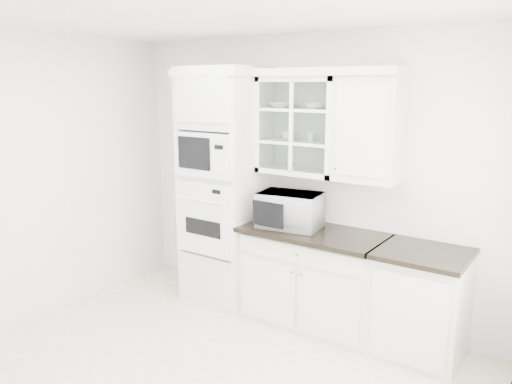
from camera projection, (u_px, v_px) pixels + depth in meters
The scene contains 12 objects.
room_shell at pixel (220, 145), 3.73m from camera, with size 4.00×3.50×2.70m.
oven_column at pixel (224, 188), 5.07m from camera, with size 0.76×0.68×2.40m.
base_cabinet_run at pixel (314, 277), 4.67m from camera, with size 1.32×0.67×0.92m.
extra_base_cabinet at pixel (421, 303), 4.11m from camera, with size 0.72×0.67×0.92m.
upper_cabinet_glass at pixel (300, 126), 4.63m from camera, with size 0.80×0.33×0.90m.
upper_cabinet_solid at pixel (369, 130), 4.25m from camera, with size 0.55×0.33×0.90m, color silver.
crown_molding at pixel (290, 72), 4.57m from camera, with size 2.14×0.38×0.07m, color white.
countertop_microwave at pixel (291, 210), 4.65m from camera, with size 0.56×0.47×0.33m, color white.
bowl_a at pixel (282, 105), 4.70m from camera, with size 0.24×0.24×0.06m, color white.
bowl_b at pixel (315, 106), 4.50m from camera, with size 0.18×0.18×0.06m, color white.
cup_a at pixel (289, 135), 4.73m from camera, with size 0.12×0.12×0.09m, color white.
cup_b at pixel (311, 137), 4.58m from camera, with size 0.09×0.09×0.08m, color white.
Camera 1 is at (2.36, -2.47, 2.22)m, focal length 35.00 mm.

